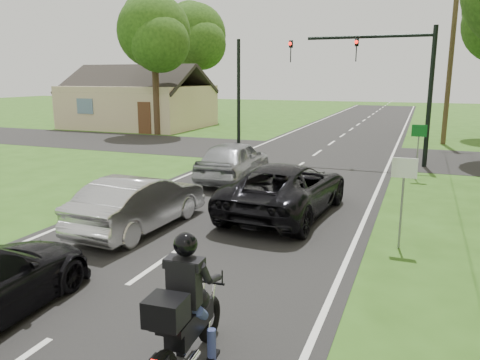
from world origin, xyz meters
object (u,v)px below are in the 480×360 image
(silver_sedan, at_px, (140,202))
(dark_suv, at_px, (286,189))
(motorcycle_rider, at_px, (185,320))
(sign_green, at_px, (419,139))
(utility_pole_far, at_px, (451,55))
(sign_white, at_px, (404,181))
(silver_suv, at_px, (234,160))
(traffic_signal, at_px, (386,71))

(silver_sedan, bearing_deg, dark_suv, -136.51)
(motorcycle_rider, bearing_deg, silver_sedan, 124.94)
(dark_suv, height_order, sign_green, sign_green)
(utility_pole_far, bearing_deg, dark_suv, -105.22)
(dark_suv, bearing_deg, motorcycle_rider, 100.09)
(sign_green, bearing_deg, sign_white, -91.43)
(dark_suv, relative_size, silver_sedan, 1.25)
(silver_sedan, relative_size, silver_suv, 0.94)
(motorcycle_rider, xyz_separation_m, traffic_signal, (1.04, 16.97, 3.36))
(utility_pole_far, bearing_deg, traffic_signal, -109.68)
(dark_suv, relative_size, utility_pole_far, 0.53)
(silver_sedan, xyz_separation_m, sign_green, (6.55, 8.97, 0.88))
(utility_pole_far, bearing_deg, silver_sedan, -111.44)
(traffic_signal, bearing_deg, sign_green, -62.62)
(traffic_signal, height_order, utility_pole_far, utility_pole_far)
(dark_suv, relative_size, sign_green, 2.52)
(traffic_signal, relative_size, sign_white, 3.00)
(silver_suv, height_order, sign_green, sign_green)
(silver_sedan, bearing_deg, sign_green, -123.26)
(traffic_signal, xyz_separation_m, sign_white, (1.36, -11.02, -2.54))
(dark_suv, relative_size, sign_white, 2.52)
(sign_white, xyz_separation_m, sign_green, (0.20, 8.00, 0.00))
(traffic_signal, relative_size, utility_pole_far, 0.64)
(silver_suv, relative_size, utility_pole_far, 0.45)
(silver_suv, bearing_deg, traffic_signal, -133.51)
(dark_suv, height_order, silver_suv, silver_suv)
(silver_sedan, height_order, sign_white, sign_white)
(dark_suv, xyz_separation_m, silver_suv, (-3.07, 3.59, 0.03))
(utility_pole_far, relative_size, sign_green, 4.71)
(sign_white, bearing_deg, silver_sedan, -171.31)
(motorcycle_rider, xyz_separation_m, sign_green, (2.60, 13.95, 0.82))
(utility_pole_far, bearing_deg, sign_white, -94.51)
(dark_suv, xyz_separation_m, sign_green, (3.41, 6.27, 0.84))
(dark_suv, distance_m, silver_sedan, 4.14)
(motorcycle_rider, relative_size, silver_sedan, 0.54)
(dark_suv, distance_m, sign_green, 7.19)
(sign_white, height_order, sign_green, same)
(utility_pole_far, xyz_separation_m, sign_green, (-1.30, -11.02, -3.49))
(dark_suv, distance_m, sign_white, 3.74)
(motorcycle_rider, distance_m, silver_suv, 11.92)
(silver_sedan, height_order, silver_suv, silver_suv)
(traffic_signal, relative_size, sign_green, 3.00)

